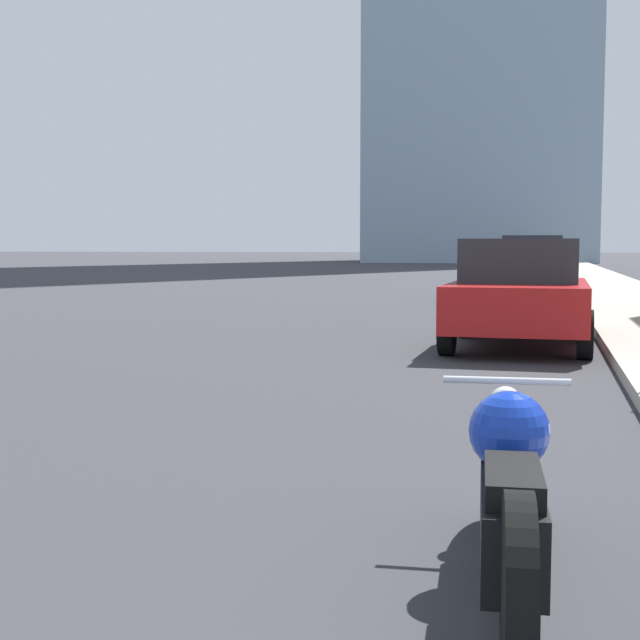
{
  "coord_description": "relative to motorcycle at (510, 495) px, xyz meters",
  "views": [
    {
      "loc": [
        3.49,
        0.49,
        1.47
      ],
      "look_at": [
        1.79,
        7.3,
        0.88
      ],
      "focal_mm": 50.0,
      "sensor_mm": 36.0,
      "label": 1
    }
  ],
  "objects": [
    {
      "name": "sidewalk",
      "position": [
        2.36,
        35.74,
        -0.34
      ],
      "size": [
        2.77,
        240.0,
        0.15
      ],
      "color": "#9E998E",
      "rests_on": "ground_plane"
    },
    {
      "name": "motorcycle",
      "position": [
        0.0,
        0.0,
        0.0
      ],
      "size": [
        0.62,
        2.33,
        0.83
      ],
      "rotation": [
        0.0,
        0.0,
        0.07
      ],
      "color": "black",
      "rests_on": "ground_plane"
    },
    {
      "name": "parked_car_red",
      "position": [
        -0.18,
        9.37,
        0.37
      ],
      "size": [
        2.05,
        3.92,
        1.57
      ],
      "rotation": [
        0.0,
        0.0,
        -0.02
      ],
      "color": "red",
      "rests_on": "ground_plane"
    },
    {
      "name": "parked_car_blue",
      "position": [
        -0.16,
        20.75,
        0.44
      ],
      "size": [
        2.02,
        3.96,
        1.74
      ],
      "rotation": [
        0.0,
        0.0,
        0.04
      ],
      "color": "#1E3899",
      "rests_on": "ground_plane"
    },
    {
      "name": "parked_car_white",
      "position": [
        -0.37,
        33.49,
        0.43
      ],
      "size": [
        2.32,
        4.68,
        1.71
      ],
      "rotation": [
        0.0,
        0.0,
        0.1
      ],
      "color": "silver",
      "rests_on": "ground_plane"
    },
    {
      "name": "parked_car_black",
      "position": [
        0.02,
        46.99,
        0.44
      ],
      "size": [
        2.03,
        4.66,
        1.71
      ],
      "rotation": [
        0.0,
        0.0,
        -0.07
      ],
      "color": "black",
      "rests_on": "ground_plane"
    }
  ]
}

